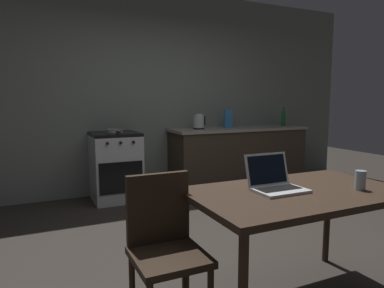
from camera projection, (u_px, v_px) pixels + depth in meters
ground_plane at (229, 249)px, 3.08m from camera, size 12.00×12.00×0.00m
back_wall at (166, 92)px, 5.10m from camera, size 6.40×0.10×2.84m
kitchen_counter at (238, 156)px, 5.35m from camera, size 2.16×0.64×0.89m
stove_oven at (116, 166)px, 4.55m from camera, size 0.60×0.62×0.89m
dining_table at (298, 201)px, 2.20m from camera, size 1.37×0.80×0.75m
chair at (164, 241)px, 1.99m from camera, size 0.40×0.40×0.89m
laptop at (276, 183)px, 2.19m from camera, size 0.32×0.28×0.22m
electric_kettle at (199, 122)px, 4.99m from camera, size 0.18×0.16×0.22m
bottle at (283, 117)px, 5.56m from camera, size 0.06×0.06×0.30m
frying_pan at (115, 131)px, 4.47m from camera, size 0.23×0.40×0.05m
drinking_glass at (360, 180)px, 2.20m from camera, size 0.07×0.07×0.12m
cereal_box at (228, 119)px, 5.21m from camera, size 0.13×0.05×0.27m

